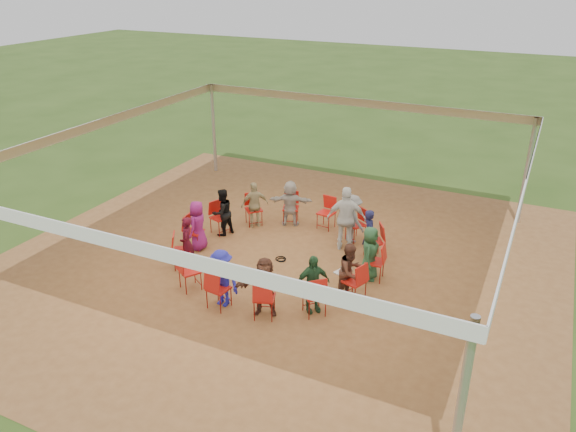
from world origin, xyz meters
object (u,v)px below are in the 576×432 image
at_px(chair_5, 291,208).
at_px(laptop, 345,270).
at_px(person_seated_11, 312,284).
at_px(chair_0, 354,282).
at_px(chair_10, 190,271).
at_px(chair_13, 314,295).
at_px(person_seated_10, 265,286).
at_px(chair_11, 219,289).
at_px(person_seated_3, 352,219).
at_px(person_seated_1, 370,253).
at_px(person_seated_6, 222,212).
at_px(chair_12, 264,298).
at_px(person_seated_2, 369,234).
at_px(chair_3, 356,225).
at_px(person_seated_9, 222,278).
at_px(chair_1, 374,262).
at_px(chair_7, 220,218).
at_px(person_seated_5, 255,205).
at_px(chair_9, 182,251).
at_px(chair_8, 194,232).
at_px(chair_2, 374,242).
at_px(standing_person, 346,219).
at_px(cable_coil, 281,259).
at_px(person_seated_8, 187,243).
at_px(chair_6, 254,210).
at_px(chair_4, 326,213).
at_px(person_seated_7, 198,225).

distance_m(chair_5, laptop, 3.93).
bearing_deg(person_seated_11, laptop, 22.10).
height_order(chair_0, chair_10, same).
bearing_deg(chair_13, chair_0, 12.86).
bearing_deg(person_seated_10, chair_11, 173.79).
relative_size(chair_10, person_seated_3, 0.70).
height_order(chair_0, laptop, chair_0).
height_order(person_seated_1, person_seated_10, same).
bearing_deg(person_seated_6, person_seated_10, 64.29).
bearing_deg(person_seated_3, laptop, 138.76).
height_order(chair_12, person_seated_2, person_seated_2).
relative_size(chair_3, person_seated_1, 0.70).
relative_size(person_seated_9, laptop, 3.07).
relative_size(chair_1, chair_5, 1.00).
bearing_deg(chair_7, chair_13, 77.14).
bearing_deg(chair_11, chair_13, 25.71).
bearing_deg(chair_5, chair_12, 90.00).
height_order(chair_7, person_seated_5, person_seated_5).
xyz_separation_m(chair_3, chair_9, (-3.22, -3.16, 0.00)).
bearing_deg(chair_12, chair_8, 128.57).
height_order(chair_0, chair_2, same).
height_order(standing_person, cable_coil, standing_person).
relative_size(chair_10, person_seated_6, 0.70).
bearing_deg(person_seated_8, cable_coil, 93.24).
bearing_deg(chair_9, laptop, 66.04).
bearing_deg(person_seated_2, chair_8, 76.79).
bearing_deg(person_seated_2, chair_7, 63.55).
bearing_deg(chair_6, chair_13, 90.00).
relative_size(chair_0, cable_coil, 2.83).
xyz_separation_m(chair_13, person_seated_3, (-0.44, 3.50, 0.20)).
relative_size(chair_0, person_seated_8, 0.70).
bearing_deg(chair_1, person_seated_6, 77.49).
xyz_separation_m(chair_5, chair_13, (2.37, -3.84, 0.00)).
relative_size(chair_4, person_seated_2, 0.70).
distance_m(chair_10, person_seated_7, 1.97).
xyz_separation_m(chair_6, person_seated_10, (2.33, -3.73, 0.20)).
xyz_separation_m(person_seated_9, person_seated_10, (0.97, 0.10, 0.00)).
bearing_deg(standing_person, cable_coil, 27.71).
bearing_deg(chair_2, chair_1, 167.14).
xyz_separation_m(chair_4, person_seated_5, (-1.82, -0.73, 0.20)).
bearing_deg(person_seated_3, chair_11, 103.21).
xyz_separation_m(chair_11, person_seated_8, (-1.59, 1.15, 0.20)).
bearing_deg(person_seated_1, chair_0, 173.79).
xyz_separation_m(person_seated_2, person_seated_6, (-3.93, -0.41, 0.00)).
relative_size(chair_8, cable_coil, 2.83).
bearing_deg(chair_10, person_seated_2, 77.49).
relative_size(chair_13, person_seated_10, 0.70).
relative_size(chair_7, standing_person, 0.54).
bearing_deg(chair_12, chair_11, 167.14).
height_order(chair_13, person_seated_3, person_seated_3).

